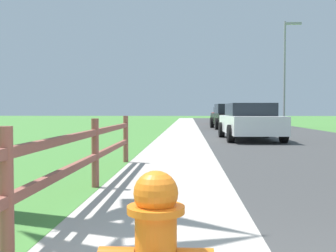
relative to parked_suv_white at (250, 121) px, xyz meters
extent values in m
plane|color=#457F37|center=(-1.74, 10.27, -0.74)|extent=(120.00, 120.00, 0.00)
cube|color=#3B3B3B|center=(1.76, 12.27, -0.73)|extent=(7.00, 66.00, 0.01)
cube|color=#B6ACA3|center=(-4.74, 12.27, -0.73)|extent=(6.00, 66.00, 0.01)
cube|color=#457F37|center=(-6.24, 12.27, -0.73)|extent=(5.00, 66.00, 0.00)
cylinder|color=orange|center=(-2.58, -14.23, -0.06)|extent=(0.29, 0.29, 0.03)
sphere|color=orange|center=(-2.58, -14.23, 0.02)|extent=(0.22, 0.22, 0.22)
cube|color=#CB6115|center=(-2.58, -14.23, 0.09)|extent=(0.04, 0.04, 0.04)
cylinder|color=brown|center=(-3.82, -13.16, -0.21)|extent=(0.11, 0.11, 1.04)
cylinder|color=brown|center=(-3.82, -10.17, -0.21)|extent=(0.11, 0.11, 1.04)
cylinder|color=brown|center=(-3.82, -7.17, -0.21)|extent=(0.11, 0.11, 1.04)
cube|color=brown|center=(-3.82, -11.66, -0.27)|extent=(0.07, 9.00, 0.09)
cube|color=brown|center=(-3.82, -11.66, 0.10)|extent=(0.07, 9.00, 0.09)
cube|color=white|center=(0.00, -0.01, -0.12)|extent=(2.04, 4.78, 0.67)
cube|color=#1E232B|center=(0.00, 0.04, 0.46)|extent=(1.74, 2.41, 0.49)
cylinder|color=black|center=(-0.99, 1.42, -0.41)|extent=(0.24, 0.66, 0.65)
cylinder|color=black|center=(0.91, 1.48, -0.41)|extent=(0.24, 0.66, 0.65)
cylinder|color=black|center=(-0.91, -1.50, -0.41)|extent=(0.24, 0.66, 0.65)
cylinder|color=black|center=(0.99, -1.45, -0.41)|extent=(0.24, 0.66, 0.65)
cube|color=black|center=(0.11, 9.82, -0.10)|extent=(2.01, 4.33, 0.68)
cube|color=#1E232B|center=(0.12, 9.77, 0.54)|extent=(1.66, 1.99, 0.59)
cylinder|color=black|center=(-0.84, 11.08, -0.38)|extent=(0.26, 0.72, 0.70)
cylinder|color=black|center=(0.92, 11.18, -0.38)|extent=(0.26, 0.72, 0.70)
cylinder|color=black|center=(-0.69, 8.46, -0.38)|extent=(0.26, 0.72, 0.70)
cylinder|color=black|center=(1.07, 8.56, -0.38)|extent=(0.26, 0.72, 0.70)
cube|color=maroon|center=(0.61, 19.12, -0.08)|extent=(1.88, 4.72, 0.66)
cube|color=#1E232B|center=(0.61, 19.18, 0.48)|extent=(1.65, 2.25, 0.48)
cylinder|color=black|center=(-0.31, 20.59, -0.36)|extent=(0.22, 0.76, 0.76)
cylinder|color=black|center=(1.55, 20.58, -0.36)|extent=(0.22, 0.76, 0.76)
cylinder|color=black|center=(-0.33, 17.67, -0.36)|extent=(0.22, 0.76, 0.76)
cylinder|color=black|center=(1.53, 17.66, -0.36)|extent=(0.22, 0.76, 0.76)
cylinder|color=gray|center=(4.12, 12.07, 2.86)|extent=(0.14, 0.14, 7.20)
cube|color=#999999|center=(4.67, 12.07, 6.32)|extent=(1.10, 0.20, 0.14)
camera|label=1|loc=(-2.42, -16.21, 0.43)|focal=43.71mm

